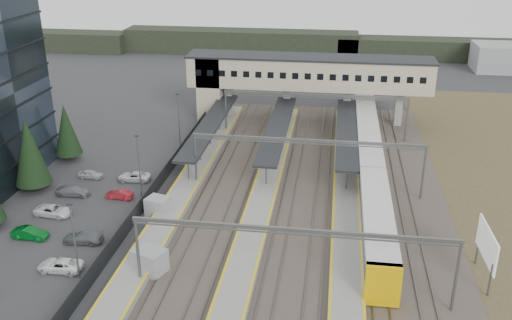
% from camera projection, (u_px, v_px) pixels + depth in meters
% --- Properties ---
extents(ground, '(220.00, 220.00, 0.00)m').
position_uv_depth(ground, '(184.00, 243.00, 60.28)').
color(ground, '#2B2B2D').
rests_on(ground, ground).
extents(car_park, '(10.60, 44.66, 1.28)m').
position_uv_depth(car_park, '(24.00, 270.00, 54.47)').
color(car_park, silver).
rests_on(car_park, ground).
extents(lampposts, '(0.50, 53.25, 8.07)m').
position_uv_depth(lampposts, '(112.00, 196.00, 60.81)').
color(lampposts, slate).
rests_on(lampposts, ground).
extents(fence, '(0.08, 90.00, 2.00)m').
position_uv_depth(fence, '(140.00, 209.00, 65.32)').
color(fence, '#26282B').
rests_on(fence, ground).
extents(relay_cabin_near, '(3.64, 3.19, 2.53)m').
position_uv_depth(relay_cabin_near, '(150.00, 261.00, 54.65)').
color(relay_cabin_near, gray).
rests_on(relay_cabin_near, ground).
extents(relay_cabin_far, '(2.96, 2.68, 2.27)m').
position_uv_depth(relay_cabin_far, '(158.00, 207.00, 65.43)').
color(relay_cabin_far, gray).
rests_on(relay_cabin_far, ground).
extents(rail_corridor, '(34.00, 90.00, 0.92)m').
position_uv_depth(rail_corridor, '(277.00, 224.00, 63.51)').
color(rail_corridor, '#39352D').
rests_on(rail_corridor, ground).
extents(canopies, '(23.10, 30.00, 3.28)m').
position_uv_depth(canopies, '(278.00, 127.00, 82.54)').
color(canopies, black).
rests_on(canopies, ground).
extents(footbridge, '(40.40, 6.40, 11.20)m').
position_uv_depth(footbridge, '(292.00, 75.00, 94.62)').
color(footbridge, tan).
rests_on(footbridge, ground).
extents(gantries, '(28.40, 62.28, 7.17)m').
position_uv_depth(gantries, '(301.00, 186.00, 59.14)').
color(gantries, slate).
rests_on(gantries, ground).
extents(train, '(3.13, 65.47, 3.94)m').
position_uv_depth(train, '(368.00, 150.00, 78.72)').
color(train, silver).
rests_on(train, ground).
extents(billboard, '(0.37, 6.31, 5.42)m').
position_uv_depth(billboard, '(487.00, 246.00, 52.66)').
color(billboard, slate).
rests_on(billboard, ground).
extents(treeline_far, '(170.00, 19.00, 7.00)m').
position_uv_depth(treeline_far, '(374.00, 48.00, 140.37)').
color(treeline_far, black).
rests_on(treeline_far, ground).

